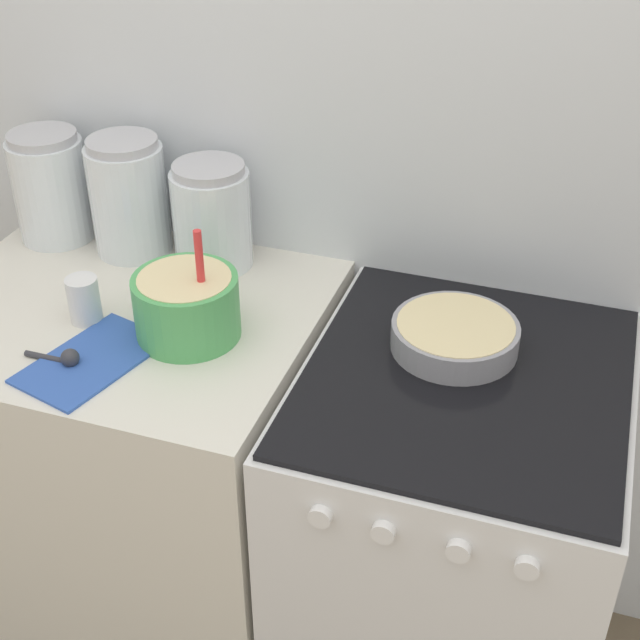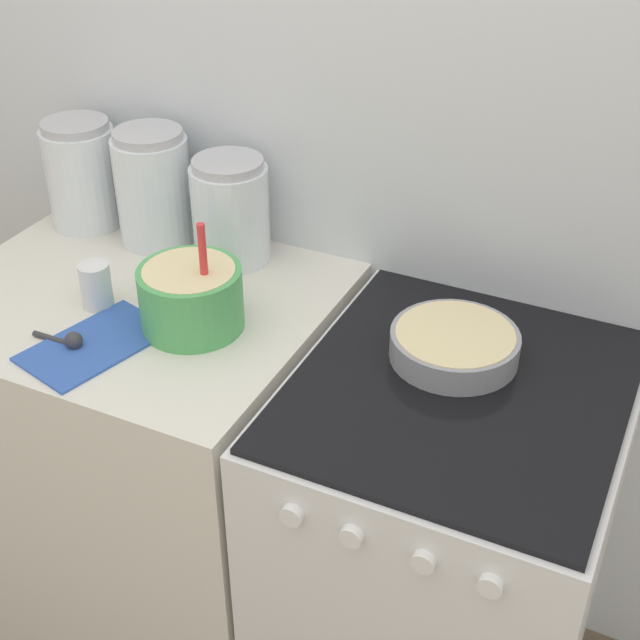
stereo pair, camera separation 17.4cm
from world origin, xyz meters
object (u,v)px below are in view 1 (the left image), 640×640
Objects in this scene: baking_pan at (455,335)px; storage_jar_middle at (130,204)px; storage_jar_left at (52,193)px; storage_jar_right at (212,222)px; stove at (447,548)px; mixing_bowl at (187,303)px; tin_can at (84,300)px.

storage_jar_middle is at bearing 168.59° from baking_pan.
storage_jar_left is 0.41m from storage_jar_right.
storage_jar_left reaches higher than stove.
mixing_bowl is 1.00× the size of storage_jar_right.
mixing_bowl reaches higher than tin_can.
baking_pan is 0.61m from storage_jar_right.
storage_jar_right is at bearing 0.00° from storage_jar_middle.
storage_jar_right reaches higher than tin_can.
storage_jar_middle is at bearing 163.82° from stove.
stove is 1.21m from storage_jar_left.
storage_jar_left is (-0.99, 0.16, 0.08)m from baking_pan.
storage_jar_middle is 1.13× the size of storage_jar_right.
mixing_bowl is at bearing -75.94° from storage_jar_right.
storage_jar_middle is 0.21m from storage_jar_right.
storage_jar_middle is 0.31m from tin_can.
mixing_bowl is 0.88× the size of storage_jar_middle.
storage_jar_right is at bearing 104.06° from mixing_bowl.
baking_pan is 0.91× the size of storage_jar_middle.
mixing_bowl and storage_jar_right have the same top height.
baking_pan is (0.51, 0.12, -0.04)m from mixing_bowl.
mixing_bowl is 0.40m from storage_jar_middle.
storage_jar_left is at bearing 130.47° from tin_can.
tin_can reaches higher than stove.
storage_jar_middle reaches higher than mixing_bowl.
storage_jar_right is 2.45× the size of tin_can.
stove is at bearing -13.11° from storage_jar_left.
storage_jar_left is at bearing 180.00° from storage_jar_middle.
storage_jar_left is 0.40m from tin_can.
storage_jar_right is at bearing 158.94° from stove.
storage_jar_middle reaches higher than storage_jar_left.
stove is at bearing -21.06° from storage_jar_right.
storage_jar_middle is at bearing 0.00° from storage_jar_left.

